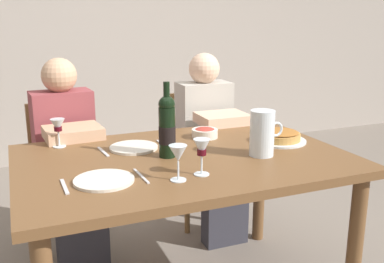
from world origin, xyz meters
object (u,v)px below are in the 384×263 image
wine_glass_left_diner (178,155)px  diner_right (211,140)px  salad_bowl (205,132)px  dinner_plate_left_setting (134,147)px  water_pitcher (262,136)px  dinner_plate_right_setting (104,180)px  chair_right (197,148)px  diner_left (69,155)px  wine_glass_centre (202,149)px  chair_left (63,163)px  baked_tart (279,136)px  wine_glass_right_diner (58,127)px  wine_bottle (167,126)px  dining_table (184,175)px

wine_glass_left_diner → diner_right: bearing=58.6°
salad_bowl → dinner_plate_left_setting: bearing=-172.4°
water_pitcher → dinner_plate_left_setting: water_pitcher is taller
dinner_plate_right_setting → diner_right: (0.86, 0.86, -0.15)m
chair_right → wine_glass_left_diner: bearing=64.4°
salad_bowl → diner_right: diner_right is taller
wine_glass_left_diner → diner_left: size_ratio=0.12×
dinner_plate_left_setting → diner_left: 0.56m
wine_glass_centre → chair_left: (-0.43, 1.17, -0.37)m
baked_tart → chair_right: (-0.09, 0.87, -0.29)m
chair_left → diner_right: 0.94m
wine_glass_left_diner → diner_right: (0.58, 0.96, -0.25)m
wine_glass_left_diner → dinner_plate_right_setting: wine_glass_left_diner is taller
baked_tart → wine_glass_centre: size_ratio=1.84×
dinner_plate_left_setting → baked_tart: bearing=-12.5°
water_pitcher → wine_glass_centre: water_pitcher is taller
water_pitcher → wine_glass_left_diner: bearing=-161.5°
dinner_plate_right_setting → chair_left: chair_left is taller
wine_glass_left_diner → baked_tart: bearing=25.6°
baked_tart → chair_left: (-1.00, 0.87, -0.29)m
baked_tart → wine_glass_right_diner: bearing=162.6°
wine_bottle → salad_bowl: size_ratio=2.51×
wine_glass_left_diner → wine_glass_centre: bearing=12.8°
dinner_plate_left_setting → chair_right: chair_right is taller
dining_table → wine_bottle: 0.25m
wine_bottle → chair_left: (-0.38, 0.89, -0.41)m
baked_tart → chair_left: size_ratio=0.32×
baked_tart → chair_left: bearing=138.9°
baked_tart → chair_left: chair_left is taller
baked_tart → diner_right: (-0.09, 0.63, -0.17)m
wine_glass_right_diner → diner_right: bearing=17.2°
wine_bottle → diner_right: bearing=51.3°
wine_glass_centre → diner_left: bearing=114.1°
salad_bowl → wine_glass_centre: wine_glass_centre is taller
water_pitcher → wine_glass_centre: bearing=-159.8°
wine_glass_left_diner → wine_glass_centre: 0.11m
wine_glass_centre → chair_right: (0.47, 1.17, -0.37)m
dining_table → chair_left: size_ratio=1.72×
baked_tart → chair_right: chair_right is taller
dinner_plate_right_setting → diner_right: diner_right is taller
baked_tart → wine_glass_right_diner: wine_glass_right_diner is taller
dinner_plate_right_setting → dining_table: bearing=24.4°
chair_left → chair_right: 0.91m
wine_glass_right_diner → salad_bowl: bearing=-9.1°
baked_tart → chair_right: bearing=96.1°
water_pitcher → wine_glass_right_diner: bearing=149.7°
wine_glass_left_diner → diner_left: diner_left is taller
wine_bottle → dinner_plate_right_setting: size_ratio=1.46×
water_pitcher → diner_right: bearing=82.1°
wine_glass_right_diner → chair_left: size_ratio=0.16×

